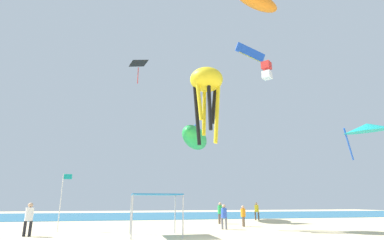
% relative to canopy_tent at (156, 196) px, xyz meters
% --- Properties ---
extents(ocean_strip, '(110.00, 23.61, 0.03)m').
position_rel_canopy_tent_xyz_m(ocean_strip, '(2.09, 27.36, -2.23)').
color(ocean_strip, '#1E6B93').
rests_on(ocean_strip, ground).
extents(canopy_tent, '(2.86, 2.82, 2.37)m').
position_rel_canopy_tent_xyz_m(canopy_tent, '(0.00, 0.00, 0.00)').
color(canopy_tent, '#B2B2B7').
rests_on(canopy_tent, ground).
extents(person_near_tent, '(0.49, 0.45, 1.88)m').
position_rel_canopy_tent_xyz_m(person_near_tent, '(-7.21, 1.41, -1.14)').
color(person_near_tent, black).
rests_on(person_near_tent, ground).
extents(person_leftmost, '(0.39, 0.43, 1.64)m').
position_rel_canopy_tent_xyz_m(person_leftmost, '(7.68, 5.46, -1.28)').
color(person_leftmost, brown).
rests_on(person_leftmost, ground).
extents(person_central, '(0.48, 0.44, 1.86)m').
position_rel_canopy_tent_xyz_m(person_central, '(12.38, 13.25, -1.15)').
color(person_central, brown).
rests_on(person_central, ground).
extents(person_rightmost, '(0.41, 0.41, 1.74)m').
position_rel_canopy_tent_xyz_m(person_rightmost, '(5.33, 3.31, -1.22)').
color(person_rightmost, slate).
rests_on(person_rightmost, ground).
extents(person_far_shore, '(0.44, 0.44, 1.87)m').
position_rel_canopy_tent_xyz_m(person_far_shore, '(6.81, 8.87, -1.14)').
color(person_far_shore, brown).
rests_on(person_far_shore, ground).
extents(banner_flag, '(0.61, 0.06, 3.81)m').
position_rel_canopy_tent_xyz_m(banner_flag, '(-6.04, 4.21, 0.04)').
color(banner_flag, silver).
rests_on(banner_flag, ground).
extents(kite_inflatable_green, '(6.01, 8.73, 3.27)m').
position_rel_canopy_tent_xyz_m(kite_inflatable_green, '(5.87, 14.89, 6.90)').
color(kite_inflatable_green, green).
extents(kite_parafoil_blue, '(4.65, 0.48, 2.82)m').
position_rel_canopy_tent_xyz_m(kite_parafoil_blue, '(15.04, 18.43, 20.77)').
color(kite_parafoil_blue, blue).
extents(kite_delta_teal, '(4.76, 4.75, 2.79)m').
position_rel_canopy_tent_xyz_m(kite_delta_teal, '(15.72, -0.03, 5.08)').
color(kite_delta_teal, teal).
extents(kite_box_red, '(1.43, 1.43, 2.14)m').
position_rel_canopy_tent_xyz_m(kite_box_red, '(14.17, 12.13, 15.05)').
color(kite_box_red, red).
extents(kite_octopus_yellow, '(3.69, 3.69, 6.38)m').
position_rel_canopy_tent_xyz_m(kite_octopus_yellow, '(4.23, 3.63, 9.07)').
color(kite_octopus_yellow, yellow).
extents(kite_diamond_black, '(2.28, 2.31, 2.84)m').
position_rel_canopy_tent_xyz_m(kite_diamond_black, '(-1.06, 14.86, 15.54)').
color(kite_diamond_black, black).
extents(kite_inflatable_orange, '(5.72, 3.61, 2.21)m').
position_rel_canopy_tent_xyz_m(kite_inflatable_orange, '(9.92, 4.99, 18.91)').
color(kite_inflatable_orange, orange).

